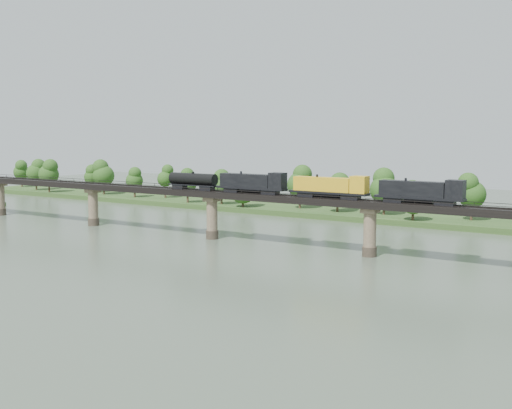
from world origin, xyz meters
The scene contains 6 objects.
ground centered at (0.00, 0.00, 0.00)m, with size 400.00×400.00×0.00m, color #3C4B3A.
far_bank centered at (0.00, 85.00, 0.80)m, with size 300.00×24.00×1.60m, color #29461C.
bridge centered at (0.00, 30.00, 5.46)m, with size 236.00×30.00×11.50m.
bridge_superstructure centered at (0.00, 30.00, 11.79)m, with size 220.00×4.90×0.75m.
far_treeline centered at (-8.21, 80.52, 8.83)m, with size 289.06×17.54×13.60m.
freight_train centered at (24.26, 30.00, 13.85)m, with size 71.41×2.78×4.92m.
Camera 1 is at (90.01, -91.51, 25.67)m, focal length 45.00 mm.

